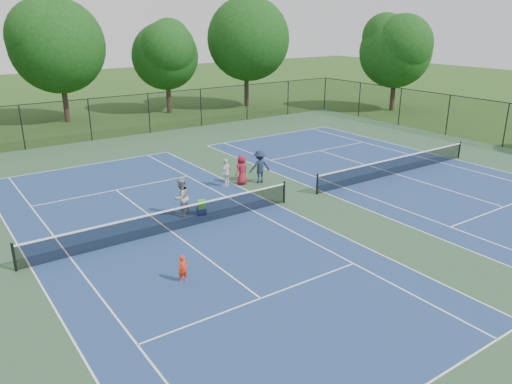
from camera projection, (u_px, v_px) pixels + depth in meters
ground at (301, 198)px, 24.48m from camera, size 140.00×140.00×0.00m
court_pad at (301, 198)px, 24.48m from camera, size 36.00×36.00×0.01m
tennis_court_left at (171, 229)px, 20.65m from camera, size 12.00×23.83×1.07m
tennis_court_right at (396, 172)px, 28.24m from camera, size 12.00×23.83×1.07m
perimeter_fence at (302, 167)px, 23.95m from camera, size 36.08×36.08×3.02m
tree_back_b at (58, 41)px, 40.21m from camera, size 7.60×7.60×10.03m
tree_back_c at (166, 52)px, 44.68m from camera, size 6.00×6.00×8.40m
tree_back_d at (246, 35)px, 47.81m from camera, size 7.80×7.80×10.37m
tree_side_e at (397, 47)px, 45.84m from camera, size 6.60×6.60×8.87m
child_player at (183, 269)px, 16.61m from camera, size 0.37×0.26×0.95m
instructor at (181, 197)px, 22.04m from camera, size 1.02×0.91×1.75m
bystander_a at (226, 173)px, 25.94m from camera, size 0.96×0.75×1.52m
bystander_b at (260, 167)px, 26.54m from camera, size 1.26×0.91×1.77m
bystander_c at (242, 170)px, 26.32m from camera, size 0.88×0.69×1.59m
ball_crate at (202, 211)px, 22.40m from camera, size 0.45×0.41×0.33m
ball_hopper at (201, 204)px, 22.29m from camera, size 0.41×0.36×0.36m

